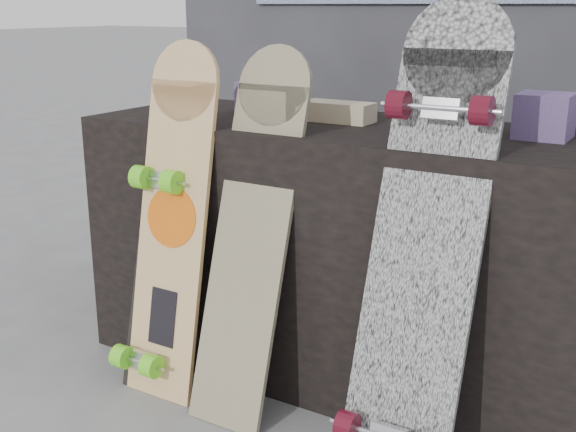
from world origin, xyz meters
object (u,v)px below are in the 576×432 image
Objects in this scene: vendor_table at (343,250)px; longboard_celtic at (253,224)px; longboard_cascadia at (426,235)px; skateboard_dark at (158,254)px; longboard_geisha at (174,212)px.

longboard_celtic is (-0.12, -0.33, 0.15)m from vendor_table.
longboard_cascadia reaches higher than skateboard_dark.
longboard_geisha is 1.01× the size of longboard_celtic.
longboard_geisha is 1.26× the size of skateboard_dark.
longboard_celtic is 0.34m from skateboard_dark.
vendor_table is 0.55m from longboard_geisha.
longboard_cascadia is at bearing -41.12° from vendor_table.
vendor_table is at bearing 138.88° from longboard_cascadia.
longboard_geisha is 0.14m from skateboard_dark.
longboard_cascadia is (0.78, 0.01, 0.06)m from longboard_geisha.
skateboard_dark is (-0.83, -0.03, -0.19)m from longboard_cascadia.
longboard_geisha is 0.27m from longboard_celtic.
vendor_table is 1.36× the size of longboard_cascadia.
vendor_table is 0.38m from longboard_celtic.
vendor_table is 1.52× the size of longboard_geisha.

